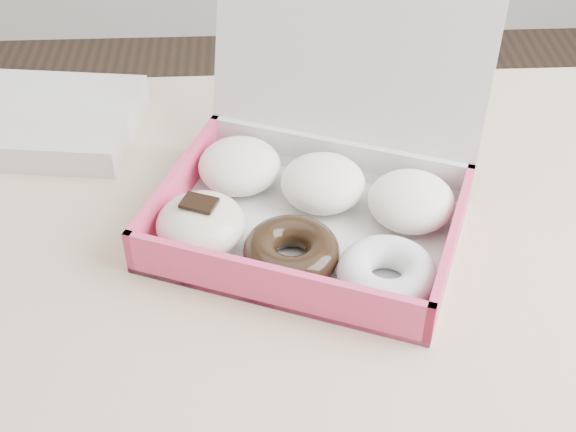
{
  "coord_description": "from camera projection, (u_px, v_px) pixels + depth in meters",
  "views": [
    {
      "loc": [
        -0.05,
        -0.66,
        1.35
      ],
      "look_at": [
        -0.02,
        0.03,
        0.78
      ],
      "focal_mm": 50.0,
      "sensor_mm": 36.0,
      "label": 1
    }
  ],
  "objects": [
    {
      "name": "table",
      "position": [
        304.0,
        304.0,
        0.94
      ],
      "size": [
        1.2,
        0.8,
        0.75
      ],
      "color": "#D3B08B",
      "rests_on": "ground"
    },
    {
      "name": "donut_box",
      "position": [
        310.0,
        199.0,
        0.91
      ],
      "size": [
        0.42,
        0.4,
        0.24
      ],
      "rotation": [
        0.0,
        0.0,
        -0.38
      ],
      "color": "silver",
      "rests_on": "table"
    },
    {
      "name": "newspapers",
      "position": [
        44.0,
        120.0,
        1.07
      ],
      "size": [
        0.26,
        0.22,
        0.04
      ],
      "primitive_type": "cube",
      "rotation": [
        0.0,
        0.0,
        -0.13
      ],
      "color": "silver",
      "rests_on": "table"
    }
  ]
}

